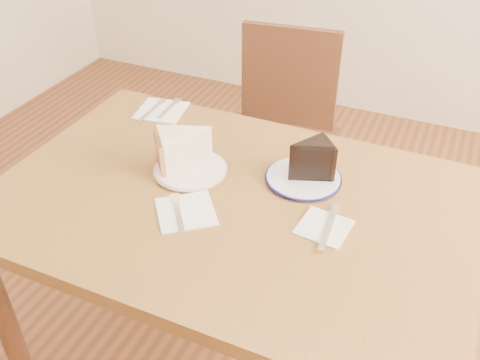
# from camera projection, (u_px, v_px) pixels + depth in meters

# --- Properties ---
(table) EXTENTS (1.20, 0.80, 0.75)m
(table) POSITION_uv_depth(u_px,v_px,m) (231.00, 227.00, 1.40)
(table) COLOR #4F3415
(table) RESTS_ON ground
(chair_far) EXTENTS (0.49, 0.49, 0.89)m
(chair_far) POSITION_uv_depth(u_px,v_px,m) (279.00, 139.00, 2.05)
(chair_far) COLOR black
(chair_far) RESTS_ON ground
(plate_cream) EXTENTS (0.19, 0.19, 0.01)m
(plate_cream) POSITION_uv_depth(u_px,v_px,m) (190.00, 170.00, 1.43)
(plate_cream) COLOR white
(plate_cream) RESTS_ON table
(plate_navy) EXTENTS (0.19, 0.19, 0.01)m
(plate_navy) POSITION_uv_depth(u_px,v_px,m) (303.00, 178.00, 1.40)
(plate_navy) COLOR white
(plate_navy) RESTS_ON table
(carrot_cake) EXTENTS (0.17, 0.16, 0.09)m
(carrot_cake) POSITION_uv_depth(u_px,v_px,m) (187.00, 149.00, 1.42)
(carrot_cake) COLOR beige
(carrot_cake) RESTS_ON plate_cream
(chocolate_cake) EXTENTS (0.13, 0.12, 0.09)m
(chocolate_cake) POSITION_uv_depth(u_px,v_px,m) (308.00, 162.00, 1.37)
(chocolate_cake) COLOR black
(chocolate_cake) RESTS_ON plate_navy
(napkin_cream) EXTENTS (0.19, 0.19, 0.00)m
(napkin_cream) POSITION_uv_depth(u_px,v_px,m) (186.00, 212.00, 1.30)
(napkin_cream) COLOR white
(napkin_cream) RESTS_ON table
(napkin_navy) EXTENTS (0.12, 0.12, 0.00)m
(napkin_navy) POSITION_uv_depth(u_px,v_px,m) (324.00, 227.00, 1.25)
(napkin_navy) COLOR white
(napkin_navy) RESTS_ON table
(napkin_spare) EXTENTS (0.17, 0.17, 0.00)m
(napkin_spare) POSITION_uv_depth(u_px,v_px,m) (161.00, 110.00, 1.71)
(napkin_spare) COLOR white
(napkin_spare) RESTS_ON table
(fork_cream) EXTENTS (0.09, 0.12, 0.00)m
(fork_cream) POSITION_uv_depth(u_px,v_px,m) (178.00, 212.00, 1.29)
(fork_cream) COLOR silver
(fork_cream) RESTS_ON napkin_cream
(knife_navy) EXTENTS (0.03, 0.17, 0.00)m
(knife_navy) POSITION_uv_depth(u_px,v_px,m) (328.00, 227.00, 1.24)
(knife_navy) COLOR silver
(knife_navy) RESTS_ON napkin_navy
(fork_spare) EXTENTS (0.02, 0.14, 0.00)m
(fork_spare) POSITION_uv_depth(u_px,v_px,m) (169.00, 109.00, 1.71)
(fork_spare) COLOR silver
(fork_spare) RESTS_ON napkin_spare
(knife_spare) EXTENTS (0.02, 0.16, 0.00)m
(knife_spare) POSITION_uv_depth(u_px,v_px,m) (152.00, 111.00, 1.70)
(knife_spare) COLOR silver
(knife_spare) RESTS_ON napkin_spare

